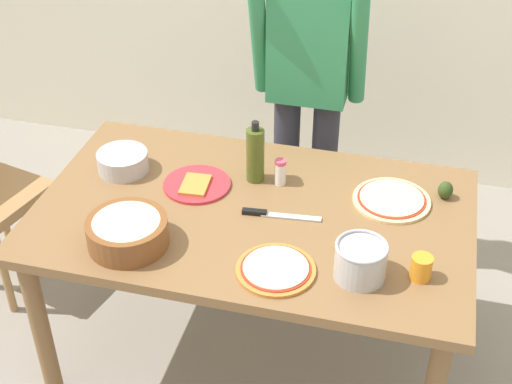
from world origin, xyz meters
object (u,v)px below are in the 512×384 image
(mixing_bowl_steel, at_px, (123,162))
(popcorn_bowl, at_px, (127,230))
(steel_pot, at_px, (361,260))
(avocado, at_px, (445,190))
(chef_knife, at_px, (272,214))
(plate_with_slice, at_px, (197,184))
(olive_oil_bottle, at_px, (255,154))
(pizza_raw_on_board, at_px, (392,200))
(pizza_cooked_on_tray, at_px, (276,269))
(dining_table, at_px, (253,230))
(person_cook, at_px, (309,78))
(salt_shaker, at_px, (280,172))
(cup_orange, at_px, (421,268))

(mixing_bowl_steel, bearing_deg, popcorn_bowl, -64.93)
(popcorn_bowl, xyz_separation_m, steel_pot, (0.79, 0.03, 0.00))
(steel_pot, xyz_separation_m, avocado, (0.25, 0.52, -0.03))
(mixing_bowl_steel, relative_size, chef_knife, 0.69)
(plate_with_slice, height_order, avocado, avocado)
(plate_with_slice, bearing_deg, olive_oil_bottle, 26.70)
(pizza_raw_on_board, bearing_deg, steel_pot, -97.93)
(pizza_cooked_on_tray, height_order, popcorn_bowl, popcorn_bowl)
(dining_table, relative_size, pizza_raw_on_board, 5.52)
(dining_table, distance_m, steel_pot, 0.52)
(person_cook, xyz_separation_m, avocado, (0.62, -0.50, -0.14))
(popcorn_bowl, relative_size, avocado, 4.00)
(mixing_bowl_steel, distance_m, avocado, 1.25)
(pizza_cooked_on_tray, distance_m, salt_shaker, 0.51)
(dining_table, bearing_deg, person_cook, 85.88)
(cup_orange, xyz_separation_m, salt_shaker, (-0.56, 0.41, 0.01))
(mixing_bowl_steel, xyz_separation_m, salt_shaker, (0.62, 0.06, 0.01))
(dining_table, relative_size, plate_with_slice, 6.15)
(person_cook, bearing_deg, pizza_raw_on_board, -52.84)
(popcorn_bowl, bearing_deg, avocado, 27.77)
(pizza_cooked_on_tray, height_order, olive_oil_bottle, olive_oil_bottle)
(pizza_raw_on_board, xyz_separation_m, pizza_cooked_on_tray, (-0.33, -0.49, 0.00))
(mixing_bowl_steel, bearing_deg, olive_oil_bottle, 7.51)
(chef_knife, bearing_deg, cup_orange, -20.50)
(steel_pot, height_order, chef_knife, steel_pot)
(dining_table, bearing_deg, avocado, 20.85)
(cup_orange, relative_size, avocado, 1.21)
(steel_pot, bearing_deg, popcorn_bowl, -177.54)
(cup_orange, bearing_deg, avocado, 82.95)
(person_cook, distance_m, pizza_cooked_on_tray, 1.08)
(popcorn_bowl, height_order, avocado, popcorn_bowl)
(person_cook, relative_size, avocado, 23.14)
(plate_with_slice, height_order, olive_oil_bottle, olive_oil_bottle)
(olive_oil_bottle, xyz_separation_m, avocado, (0.72, 0.06, -0.08))
(person_cook, height_order, salt_shaker, person_cook)
(steel_pot, bearing_deg, person_cook, 110.17)
(avocado, bearing_deg, plate_with_slice, -170.26)
(person_cook, distance_m, chef_knife, 0.79)
(pizza_cooked_on_tray, xyz_separation_m, salt_shaker, (-0.10, 0.50, 0.04))
(pizza_cooked_on_tray, bearing_deg, steel_pot, 9.77)
(steel_pot, bearing_deg, cup_orange, 12.04)
(plate_with_slice, xyz_separation_m, olive_oil_bottle, (0.21, 0.10, 0.11))
(mixing_bowl_steel, bearing_deg, chef_knife, -12.90)
(dining_table, height_order, steel_pot, steel_pot)
(chef_knife, bearing_deg, popcorn_bowl, -147.65)
(mixing_bowl_steel, distance_m, cup_orange, 1.24)
(avocado, bearing_deg, popcorn_bowl, -152.23)
(pizza_raw_on_board, relative_size, salt_shaker, 2.74)
(steel_pot, distance_m, avocado, 0.57)
(dining_table, xyz_separation_m, avocado, (0.68, 0.26, 0.13))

